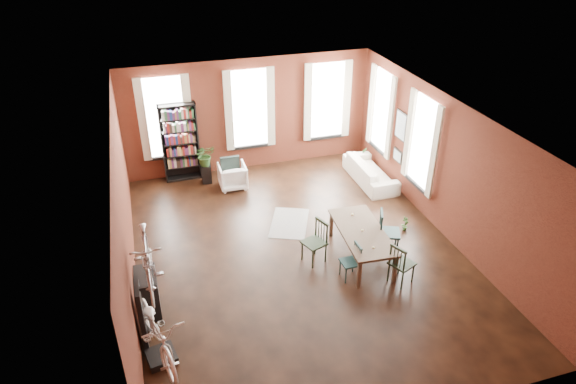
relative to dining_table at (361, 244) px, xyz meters
name	(u,v)px	position (x,y,z in m)	size (l,w,h in m)	color
room	(301,153)	(-1.02, 1.17, 1.79)	(9.00, 9.04, 3.22)	black
dining_table	(361,244)	(0.00, 0.00, 0.00)	(0.92, 2.03, 0.69)	brown
dining_chair_a	(350,262)	(-0.51, -0.58, 0.05)	(0.37, 0.37, 0.80)	#1A3A3B
dining_chair_b	(314,243)	(-1.03, 0.17, 0.14)	(0.45, 0.45, 0.97)	black
dining_chair_c	(402,263)	(0.44, -1.00, 0.12)	(0.43, 0.43, 0.94)	#202F1C
dining_chair_d	(389,233)	(0.67, 0.03, 0.16)	(0.47, 0.47, 1.01)	#183334
bookshelf	(180,142)	(-3.27, 4.85, 0.75)	(1.00, 0.32, 2.20)	black
white_armchair	(232,175)	(-2.04, 3.94, 0.02)	(0.72, 0.67, 0.74)	white
cream_sofa	(371,168)	(1.68, 3.15, 0.06)	(2.08, 0.61, 0.81)	beige
striped_rug	(289,223)	(-1.10, 1.76, -0.34)	(0.86, 1.37, 0.01)	black
bike_trainer	(161,357)	(-4.44, -1.68, -0.28)	(0.47, 0.47, 0.14)	black
bike_wall_rack	(142,317)	(-4.67, -1.25, 0.30)	(0.16, 0.60, 1.30)	black
console_table	(148,293)	(-4.55, -0.35, 0.05)	(0.40, 0.80, 0.80)	black
plant_stand	(207,174)	(-2.68, 4.43, -0.09)	(0.26, 0.26, 0.52)	black
plant_by_sofa	(361,161)	(1.87, 4.16, -0.22)	(0.31, 0.56, 0.25)	#2E6026
plant_small	(405,228)	(1.43, 0.66, -0.28)	(0.20, 0.37, 0.13)	#305723
bicycle_floor	(154,310)	(-4.44, -1.67, 0.76)	(0.67, 1.02, 1.94)	silver
bicycle_hung	(145,244)	(-4.42, -1.25, 1.79)	(0.47, 1.00, 1.66)	#A5A8AD
plant_on_stand	(205,157)	(-2.68, 4.45, 0.41)	(0.54, 0.60, 0.47)	#294F1F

